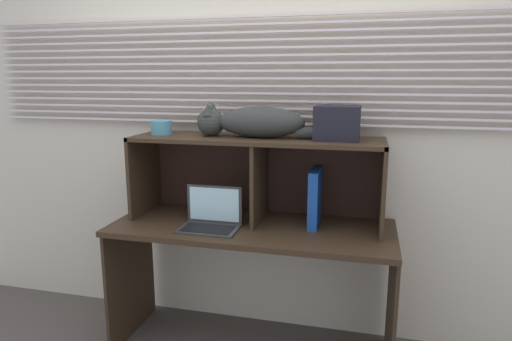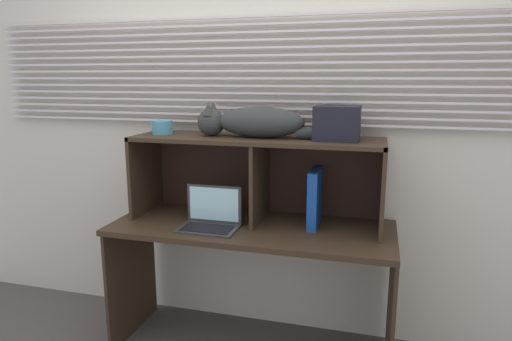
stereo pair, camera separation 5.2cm
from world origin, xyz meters
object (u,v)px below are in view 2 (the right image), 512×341
object	(u,v)px
cat	(254,122)
binder_upright	(315,197)
book_stack	(213,213)
small_basket	(162,127)
storage_box	(337,123)
laptop	(210,219)

from	to	relation	value
cat	binder_upright	bearing A→B (deg)	0.00
cat	book_stack	distance (m)	0.58
small_basket	storage_box	xyz separation A→B (m)	(0.98, 0.00, 0.05)
cat	book_stack	bearing A→B (deg)	179.84
book_stack	storage_box	bearing A→B (deg)	-0.06
small_basket	laptop	bearing A→B (deg)	-27.89
cat	small_basket	bearing A→B (deg)	180.00
laptop	cat	bearing A→B (deg)	44.56
cat	storage_box	xyz separation A→B (m)	(0.44, 0.00, 0.01)
laptop	storage_box	bearing A→B (deg)	16.51
laptop	small_basket	size ratio (longest dim) A/B	2.59
cat	book_stack	world-z (taller)	cat
book_stack	small_basket	world-z (taller)	small_basket
binder_upright	book_stack	distance (m)	0.60
laptop	binder_upright	size ratio (longest dim) A/B	1.00
laptop	storage_box	world-z (taller)	storage_box
book_stack	storage_box	xyz separation A→B (m)	(0.68, -0.00, 0.53)
book_stack	storage_box	size ratio (longest dim) A/B	1.02
binder_upright	cat	bearing A→B (deg)	180.00
laptop	binder_upright	world-z (taller)	binder_upright
book_stack	laptop	bearing A→B (deg)	-72.60
cat	small_basket	xyz separation A→B (m)	(-0.54, 0.00, -0.04)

